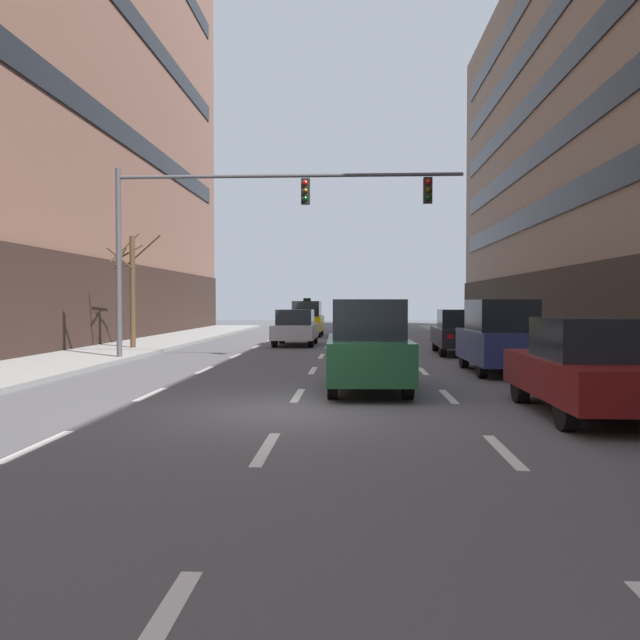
{
  "coord_description": "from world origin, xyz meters",
  "views": [
    {
      "loc": [
        1.17,
        -11.61,
        1.96
      ],
      "look_at": [
        -0.5,
        20.61,
        1.09
      ],
      "focal_mm": 36.42,
      "sensor_mm": 36.0,
      "label": 1
    }
  ],
  "objects_px": {
    "pedestrian_1": "(503,324)",
    "car_driving_2": "(296,328)",
    "car_driving_1": "(367,345)",
    "traffic_signal_0": "(241,215)",
    "car_parked_3": "(461,332)",
    "car_parked_1": "(590,368)",
    "street_tree_0": "(132,286)",
    "car_parked_2": "(500,336)",
    "taxi_driving_0": "(307,319)"
  },
  "relations": [
    {
      "from": "car_parked_2",
      "to": "car_parked_3",
      "type": "relative_size",
      "value": 0.92
    },
    {
      "from": "car_driving_1",
      "to": "traffic_signal_0",
      "type": "relative_size",
      "value": 0.37
    },
    {
      "from": "car_parked_3",
      "to": "street_tree_0",
      "type": "relative_size",
      "value": 0.97
    },
    {
      "from": "car_parked_2",
      "to": "street_tree_0",
      "type": "distance_m",
      "value": 15.24
    },
    {
      "from": "taxi_driving_0",
      "to": "car_parked_1",
      "type": "relative_size",
      "value": 0.93
    },
    {
      "from": "car_parked_1",
      "to": "car_parked_2",
      "type": "relative_size",
      "value": 1.07
    },
    {
      "from": "street_tree_0",
      "to": "car_driving_1",
      "type": "bearing_deg",
      "value": -51.0
    },
    {
      "from": "car_driving_1",
      "to": "car_parked_1",
      "type": "bearing_deg",
      "value": -38.82
    },
    {
      "from": "pedestrian_1",
      "to": "car_driving_1",
      "type": "bearing_deg",
      "value": -113.48
    },
    {
      "from": "traffic_signal_0",
      "to": "pedestrian_1",
      "type": "distance_m",
      "value": 13.21
    },
    {
      "from": "car_parked_2",
      "to": "car_parked_3",
      "type": "height_order",
      "value": "car_parked_2"
    },
    {
      "from": "taxi_driving_0",
      "to": "pedestrian_1",
      "type": "bearing_deg",
      "value": -43.35
    },
    {
      "from": "car_driving_1",
      "to": "car_parked_2",
      "type": "distance_m",
      "value": 5.39
    },
    {
      "from": "car_driving_1",
      "to": "pedestrian_1",
      "type": "height_order",
      "value": "car_driving_1"
    },
    {
      "from": "taxi_driving_0",
      "to": "street_tree_0",
      "type": "distance_m",
      "value": 13.28
    },
    {
      "from": "car_driving_2",
      "to": "pedestrian_1",
      "type": "relative_size",
      "value": 2.85
    },
    {
      "from": "traffic_signal_0",
      "to": "street_tree_0",
      "type": "bearing_deg",
      "value": 139.44
    },
    {
      "from": "car_driving_2",
      "to": "pedestrian_1",
      "type": "bearing_deg",
      "value": -4.71
    },
    {
      "from": "car_parked_1",
      "to": "pedestrian_1",
      "type": "xyz_separation_m",
      "value": [
        2.46,
        17.39,
        0.19
      ]
    },
    {
      "from": "car_driving_2",
      "to": "pedestrian_1",
      "type": "distance_m",
      "value": 9.23
    },
    {
      "from": "car_driving_1",
      "to": "pedestrian_1",
      "type": "distance_m",
      "value": 15.65
    },
    {
      "from": "taxi_driving_0",
      "to": "traffic_signal_0",
      "type": "bearing_deg",
      "value": -93.68
    },
    {
      "from": "pedestrian_1",
      "to": "car_parked_2",
      "type": "bearing_deg",
      "value": -103.16
    },
    {
      "from": "car_parked_2",
      "to": "car_parked_3",
      "type": "bearing_deg",
      "value": 90.01
    },
    {
      "from": "taxi_driving_0",
      "to": "car_driving_1",
      "type": "distance_m",
      "value": 23.26
    },
    {
      "from": "car_driving_2",
      "to": "car_driving_1",
      "type": "bearing_deg",
      "value": -78.92
    },
    {
      "from": "car_parked_2",
      "to": "street_tree_0",
      "type": "bearing_deg",
      "value": 149.69
    },
    {
      "from": "car_parked_1",
      "to": "traffic_signal_0",
      "type": "distance_m",
      "value": 13.33
    },
    {
      "from": "car_parked_1",
      "to": "car_driving_2",
      "type": "bearing_deg",
      "value": 110.37
    },
    {
      "from": "car_driving_2",
      "to": "car_parked_3",
      "type": "relative_size",
      "value": 0.96
    },
    {
      "from": "pedestrian_1",
      "to": "car_driving_2",
      "type": "bearing_deg",
      "value": 175.29
    },
    {
      "from": "car_driving_2",
      "to": "street_tree_0",
      "type": "distance_m",
      "value": 7.53
    },
    {
      "from": "pedestrian_1",
      "to": "traffic_signal_0",
      "type": "bearing_deg",
      "value": -144.34
    },
    {
      "from": "car_parked_2",
      "to": "traffic_signal_0",
      "type": "xyz_separation_m",
      "value": [
        -7.81,
        3.14,
        3.84
      ]
    },
    {
      "from": "car_driving_2",
      "to": "car_parked_2",
      "type": "xyz_separation_m",
      "value": [
        6.74,
        -11.26,
        0.21
      ]
    },
    {
      "from": "traffic_signal_0",
      "to": "pedestrian_1",
      "type": "relative_size",
      "value": 7.45
    },
    {
      "from": "pedestrian_1",
      "to": "car_parked_3",
      "type": "bearing_deg",
      "value": -122.19
    },
    {
      "from": "taxi_driving_0",
      "to": "car_driving_1",
      "type": "bearing_deg",
      "value": -82.58
    },
    {
      "from": "taxi_driving_0",
      "to": "car_driving_2",
      "type": "relative_size",
      "value": 0.96
    },
    {
      "from": "car_parked_3",
      "to": "car_driving_1",
      "type": "bearing_deg",
      "value": -109.87
    },
    {
      "from": "car_driving_1",
      "to": "car_parked_2",
      "type": "bearing_deg",
      "value": 45.5
    },
    {
      "from": "pedestrian_1",
      "to": "car_parked_1",
      "type": "bearing_deg",
      "value": -98.04
    },
    {
      "from": "car_parked_2",
      "to": "street_tree_0",
      "type": "relative_size",
      "value": 0.9
    },
    {
      "from": "car_parked_1",
      "to": "pedestrian_1",
      "type": "bearing_deg",
      "value": 81.96
    },
    {
      "from": "traffic_signal_0",
      "to": "street_tree_0",
      "type": "relative_size",
      "value": 2.44
    },
    {
      "from": "car_driving_1",
      "to": "car_parked_3",
      "type": "distance_m",
      "value": 11.11
    },
    {
      "from": "car_driving_2",
      "to": "car_parked_3",
      "type": "height_order",
      "value": "car_parked_3"
    },
    {
      "from": "pedestrian_1",
      "to": "street_tree_0",
      "type": "bearing_deg",
      "value": -169.57
    },
    {
      "from": "car_parked_3",
      "to": "street_tree_0",
      "type": "bearing_deg",
      "value": 175.43
    },
    {
      "from": "taxi_driving_0",
      "to": "street_tree_0",
      "type": "bearing_deg",
      "value": -118.57
    }
  ]
}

